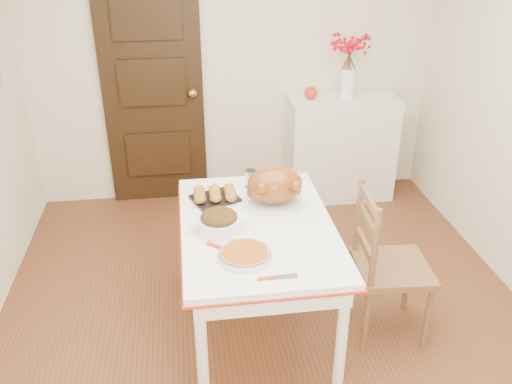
{
  "coord_description": "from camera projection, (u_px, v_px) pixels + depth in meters",
  "views": [
    {
      "loc": [
        -0.46,
        -2.6,
        2.36
      ],
      "look_at": [
        -0.08,
        0.09,
        0.96
      ],
      "focal_mm": 37.94,
      "sensor_mm": 36.0,
      "label": 1
    }
  ],
  "objects": [
    {
      "name": "kitchen_table",
      "position": [
        257.0,
        279.0,
        3.28
      ],
      "size": [
        0.89,
        1.3,
        0.78
      ],
      "primitive_type": null,
      "color": "white",
      "rests_on": "floor"
    },
    {
      "name": "stuffing_dish",
      "position": [
        219.0,
        221.0,
        3.01
      ],
      "size": [
        0.37,
        0.33,
        0.12
      ],
      "primitive_type": null,
      "rotation": [
        0.0,
        0.0,
        0.32
      ],
      "color": "#40270D",
      "rests_on": "kitchen_table"
    },
    {
      "name": "turkey_platter",
      "position": [
        275.0,
        186.0,
        3.25
      ],
      "size": [
        0.46,
        0.41,
        0.25
      ],
      "primitive_type": null,
      "rotation": [
        0.0,
        0.0,
        -0.28
      ],
      "color": "#83360F",
      "rests_on": "kitchen_table"
    },
    {
      "name": "carving_knife",
      "position": [
        226.0,
        249.0,
        2.85
      ],
      "size": [
        0.23,
        0.2,
        0.01
      ],
      "primitive_type": null,
      "rotation": [
        0.0,
        0.0,
        -0.68
      ],
      "color": "silver",
      "rests_on": "kitchen_table"
    },
    {
      "name": "apple",
      "position": [
        311.0,
        93.0,
        4.62
      ],
      "size": [
        0.11,
        0.11,
        0.11
      ],
      "primitive_type": "sphere",
      "color": "red",
      "rests_on": "sideboard"
    },
    {
      "name": "chair_oak",
      "position": [
        393.0,
        264.0,
        3.24
      ],
      "size": [
        0.46,
        0.46,
        0.98
      ],
      "primitive_type": null,
      "rotation": [
        0.0,
        0.0,
        1.5
      ],
      "color": "brown",
      "rests_on": "floor"
    },
    {
      "name": "wall_back",
      "position": [
        234.0,
        60.0,
        4.62
      ],
      "size": [
        3.5,
        0.0,
        2.5
      ],
      "primitive_type": "cube",
      "color": "beige",
      "rests_on": "ground"
    },
    {
      "name": "drinking_glass",
      "position": [
        251.0,
        179.0,
        3.49
      ],
      "size": [
        0.07,
        0.07,
        0.12
      ],
      "primitive_type": "cylinder",
      "rotation": [
        0.0,
        0.0,
        0.05
      ],
      "color": "white",
      "rests_on": "kitchen_table"
    },
    {
      "name": "rolls_tray",
      "position": [
        215.0,
        194.0,
        3.35
      ],
      "size": [
        0.33,
        0.3,
        0.07
      ],
      "primitive_type": null,
      "rotation": [
        0.0,
        0.0,
        0.37
      ],
      "color": "#A5671C",
      "rests_on": "kitchen_table"
    },
    {
      "name": "shaker_pair",
      "position": [
        296.0,
        175.0,
        3.58
      ],
      "size": [
        0.09,
        0.05,
        0.08
      ],
      "primitive_type": null,
      "rotation": [
        0.0,
        0.0,
        0.2
      ],
      "color": "white",
      "rests_on": "kitchen_table"
    },
    {
      "name": "berry_vase",
      "position": [
        349.0,
        68.0,
        4.56
      ],
      "size": [
        0.26,
        0.26,
        0.51
      ],
      "primitive_type": null,
      "color": "white",
      "rests_on": "sideboard"
    },
    {
      "name": "pumpkin_pie",
      "position": [
        245.0,
        254.0,
        2.78
      ],
      "size": [
        0.34,
        0.34,
        0.06
      ],
      "primitive_type": "cylinder",
      "rotation": [
        0.0,
        0.0,
        0.27
      ],
      "color": "#A44C13",
      "rests_on": "kitchen_table"
    },
    {
      "name": "floor",
      "position": [
        270.0,
        332.0,
        3.43
      ],
      "size": [
        3.5,
        4.0,
        0.0
      ],
      "primitive_type": "cube",
      "color": "#592D14",
      "rests_on": "ground"
    },
    {
      "name": "sideboard",
      "position": [
        340.0,
        148.0,
        4.9
      ],
      "size": [
        0.94,
        0.42,
        0.94
      ],
      "primitive_type": "cube",
      "color": "silver",
      "rests_on": "floor"
    },
    {
      "name": "pie_server",
      "position": [
        278.0,
        277.0,
        2.63
      ],
      "size": [
        0.2,
        0.06,
        0.01
      ],
      "primitive_type": null,
      "rotation": [
        0.0,
        0.0,
        0.02
      ],
      "color": "silver",
      "rests_on": "kitchen_table"
    },
    {
      "name": "door_back",
      "position": [
        153.0,
        89.0,
        4.6
      ],
      "size": [
        0.85,
        0.06,
        2.06
      ],
      "primitive_type": "cube",
      "color": "black",
      "rests_on": "ground"
    }
  ]
}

